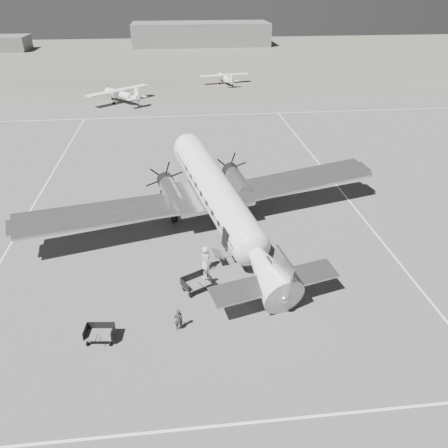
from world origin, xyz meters
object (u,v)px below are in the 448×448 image
Objects in this scene: dc3_airliner at (221,203)px; light_plane_left at (121,96)px; hangar_main at (201,34)px; passenger at (206,258)px; baggage_cart_near at (196,284)px; baggage_cart_far at (100,334)px; ramp_agent at (207,276)px; ground_crew at (178,319)px; light_plane_right at (225,79)px.

light_plane_left is at bearing 89.66° from dc3_airliner.
hangar_main is 3.50× the size of light_plane_left.
hangar_main reaches higher than light_plane_left.
passenger is (10.65, -50.21, -0.29)m from light_plane_left.
baggage_cart_far is at bearing -173.05° from baggage_cart_near.
passenger is at bearing -118.90° from light_plane_left.
baggage_cart_near is 0.93m from ramp_agent.
ground_crew is (8.55, -56.30, -0.47)m from light_plane_left.
ground_crew reaches higher than baggage_cart_far.
hangar_main reaches higher than passenger.
light_plane_right is at bearing 67.73° from dc3_airliner.
baggage_cart_near is at bearing -110.30° from light_plane_right.
ground_crew is 4.64m from ramp_agent.
dc3_airliner is at bearing -123.19° from ground_crew.
dc3_airliner is at bearing -92.92° from hangar_main.
light_plane_left is at bearing 38.78° from ramp_agent.
baggage_cart_far is at bearing -96.41° from hangar_main.
hangar_main is 127.52m from ground_crew.
passenger reaches higher than baggage_cart_near.
hangar_main is 73.17m from light_plane_left.
passenger reaches higher than ground_crew.
hangar_main is 123.22m from ramp_agent.
dc3_airliner is 7.23m from ramp_agent.
light_plane_left is (-12.31, 45.49, -1.80)m from dc3_airliner.
light_plane_left is 53.50m from baggage_cart_near.
dc3_airliner is 5.42m from passenger.
passenger is (-7.58, -121.04, -2.34)m from hangar_main.
dc3_airliner reaches higher than ramp_agent.
ground_crew is at bearing 11.81° from baggage_cart_far.
hangar_main is 27.28× the size of ground_crew.
ground_crew is 0.80× the size of passenger.
light_plane_right reaches higher than ramp_agent.
baggage_cart_far is (-5.91, -4.17, -0.05)m from baggage_cart_near.
baggage_cart_far is at bearing 151.91° from ramp_agent.
hangar_main is at bearing 78.96° from light_plane_right.
baggage_cart_near is 1.30× the size of ramp_agent.
light_plane_left reaches higher than passenger.
light_plane_left is at bearing -95.40° from ground_crew.
hangar_main is 128.41m from baggage_cart_far.
baggage_cart_far is at bearing -8.43° from ground_crew.
hangar_main is at bearing -108.39° from ground_crew.
light_plane_right is at bearing -112.84° from ground_crew.
light_plane_left is 6.26× the size of passenger.
hangar_main reaches higher than baggage_cart_near.
hangar_main reaches higher than light_plane_right.
ramp_agent reaches higher than baggage_cart_far.
ramp_agent is (-1.70, -6.64, -2.29)m from dc3_airliner.
dc3_airliner is 16.37× the size of baggage_cart_near.
baggage_cart_near is 7.23m from baggage_cart_far.
light_plane_right is 5.08× the size of baggage_cart_near.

